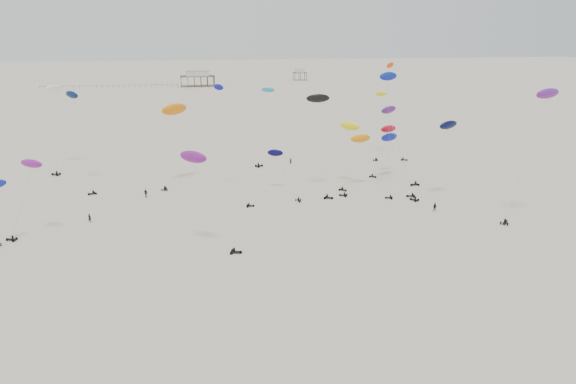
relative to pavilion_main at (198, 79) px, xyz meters
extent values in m
plane|color=beige|center=(10.00, -150.00, -4.22)|extent=(900.00, 900.00, 0.00)
cube|color=brown|center=(0.00, 0.00, 1.93)|extent=(21.00, 13.00, 0.30)
cube|color=silver|center=(0.00, 0.00, 3.68)|extent=(14.00, 8.40, 3.20)
cube|color=#B2B2AD|center=(0.00, 0.00, 5.43)|extent=(15.00, 9.00, 0.30)
cube|color=brown|center=(70.00, 30.00, 0.93)|extent=(9.00, 7.00, 0.30)
cube|color=silver|center=(70.00, 30.00, 2.28)|extent=(5.60, 4.20, 2.40)
cube|color=#B2B2AD|center=(70.00, 30.00, 3.63)|extent=(6.00, 4.50, 0.30)
cube|color=black|center=(-52.00, 0.00, -2.77)|extent=(80.00, 0.10, 0.10)
cylinder|color=gray|center=(38.68, -227.95, 1.23)|extent=(0.03, 0.03, 11.18)
ellipsoid|color=red|center=(40.94, -226.25, 6.81)|extent=(4.47, 2.48, 2.07)
cylinder|color=gray|center=(45.14, -210.29, 8.20)|extent=(0.03, 0.03, 24.54)
ellipsoid|color=#F34711|center=(47.46, -207.60, 20.64)|extent=(3.84, 3.90, 1.95)
cylinder|color=gray|center=(34.47, -244.33, 8.12)|extent=(0.03, 0.03, 24.14)
ellipsoid|color=#0C20A2|center=(34.70, -241.54, 20.61)|extent=(4.34, 2.22, 1.98)
cylinder|color=gray|center=(13.50, -240.68, -0.09)|extent=(0.03, 0.03, 12.76)
ellipsoid|color=#07043E|center=(11.85, -235.59, 4.02)|extent=(3.69, 2.34, 1.68)
cylinder|color=gray|center=(21.13, -241.48, 5.77)|extent=(0.03, 0.03, 19.80)
ellipsoid|color=black|center=(20.68, -238.02, 15.94)|extent=(5.10, 2.46, 2.49)
cylinder|color=gray|center=(12.35, -212.75, 5.50)|extent=(0.03, 0.03, 18.44)
ellipsoid|color=#1A9CC5|center=(13.84, -211.03, 15.08)|extent=(3.92, 3.18, 1.75)
cylinder|color=gray|center=(28.46, -238.23, 1.20)|extent=(0.03, 0.03, 10.85)
ellipsoid|color=orange|center=(30.68, -236.88, 6.82)|extent=(5.03, 2.69, 2.39)
cylinder|color=gray|center=(2.43, -241.01, 7.06)|extent=(0.03, 0.03, 25.47)
ellipsoid|color=#0B1398|center=(0.06, -234.49, 18.29)|extent=(2.62, 3.04, 1.46)
cylinder|color=gray|center=(42.18, -248.93, 3.42)|extent=(0.03, 0.03, 15.50)
ellipsoid|color=#040A36|center=(45.57, -248.29, 11.23)|extent=(5.36, 4.00, 2.44)
cylinder|color=gray|center=(-39.13, -209.33, 5.68)|extent=(0.03, 0.03, 20.92)
ellipsoid|color=white|center=(-39.44, -204.18, 15.65)|extent=(4.92, 5.02, 2.43)
cylinder|color=gray|center=(-34.69, -257.96, 2.05)|extent=(0.03, 0.03, 12.16)
ellipsoid|color=#8C1A92|center=(-32.68, -256.75, 8.41)|extent=(4.55, 3.47, 2.09)
cylinder|color=gray|center=(47.93, -210.24, 4.41)|extent=(0.03, 0.03, 18.33)
ellipsoid|color=yellow|center=(45.60, -206.36, 12.95)|extent=(3.44, 2.50, 1.59)
cylinder|color=gray|center=(41.74, -234.01, 0.56)|extent=(0.03, 0.03, 12.32)
ellipsoid|color=#0D1BAD|center=(40.00, -229.68, 5.44)|extent=(5.06, 3.27, 2.34)
cylinder|color=gray|center=(38.59, -240.39, 4.09)|extent=(0.03, 0.03, 19.96)
ellipsoid|color=#541577|center=(37.95, -233.96, 12.54)|extent=(5.11, 4.17, 2.33)
cylinder|color=gray|center=(-3.06, -269.48, 3.26)|extent=(0.03, 0.03, 15.19)
ellipsoid|color=#7A1889|center=(-5.99, -267.73, 10.94)|extent=(5.14, 4.51, 2.47)
cylinder|color=gray|center=(-10.91, -229.21, 4.02)|extent=(0.03, 0.03, 16.46)
ellipsoid|color=orange|center=(-9.50, -226.19, 12.74)|extent=(6.99, 6.17, 3.32)
cylinder|color=gray|center=(52.55, -265.41, 7.43)|extent=(0.03, 0.03, 22.58)
ellipsoid|color=#691B95|center=(55.52, -264.89, 19.21)|extent=(5.41, 3.35, 2.50)
cylinder|color=gray|center=(27.00, -239.32, 2.43)|extent=(0.03, 0.03, 15.34)
ellipsoid|color=#FFF415|center=(28.75, -234.88, 9.30)|extent=(4.74, 4.69, 2.39)
cylinder|color=gray|center=(-29.58, -227.96, 5.86)|extent=(0.03, 0.03, 21.72)
ellipsoid|color=#051847|center=(-31.58, -222.91, 16.04)|extent=(4.29, 4.48, 2.18)
imported|color=black|center=(-25.30, -251.50, -4.22)|extent=(0.81, 0.69, 1.90)
imported|color=black|center=(40.08, -256.61, -4.22)|extent=(1.08, 1.04, 1.94)
imported|color=black|center=(-16.13, -237.08, -4.22)|extent=(1.38, 1.05, 2.08)
imported|color=black|center=(19.44, -212.79, -4.22)|extent=(0.79, 0.63, 1.93)
camera|label=1|loc=(-6.33, -354.13, 30.13)|focal=35.00mm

